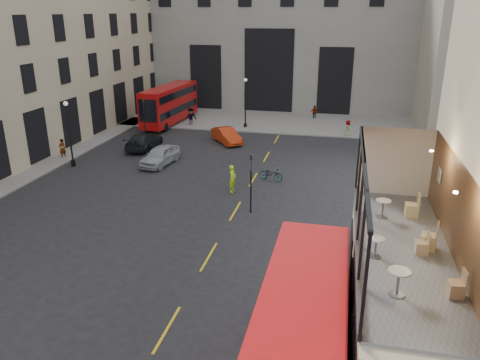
% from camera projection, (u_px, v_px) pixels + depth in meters
% --- Properties ---
extents(ground, '(140.00, 140.00, 0.00)m').
position_uv_depth(ground, '(215.00, 336.00, 18.27)').
color(ground, black).
rests_on(ground, ground).
extents(host_frontage, '(3.00, 11.00, 4.50)m').
position_uv_depth(host_frontage, '(395.00, 309.00, 16.17)').
color(host_frontage, '#C6B695').
rests_on(host_frontage, ground).
extents(cafe_floor, '(3.00, 10.00, 0.10)m').
position_uv_depth(cafe_floor, '(403.00, 251.00, 15.39)').
color(cafe_floor, slate).
rests_on(cafe_floor, host_frontage).
extents(gateway, '(35.00, 10.60, 18.00)m').
position_uv_depth(gateway, '(276.00, 32.00, 60.11)').
color(gateway, gray).
rests_on(gateway, ground).
extents(pavement_far, '(40.00, 12.00, 0.12)m').
position_uv_depth(pavement_far, '(252.00, 120.00, 54.34)').
color(pavement_far, slate).
rests_on(pavement_far, ground).
extents(traffic_light_near, '(0.16, 0.20, 3.80)m').
position_uv_depth(traffic_light_near, '(251.00, 176.00, 28.66)').
color(traffic_light_near, black).
rests_on(traffic_light_near, ground).
extents(traffic_light_far, '(0.16, 0.20, 3.80)m').
position_uv_depth(traffic_light_far, '(144.00, 113.00, 46.20)').
color(traffic_light_far, black).
rests_on(traffic_light_far, ground).
extents(street_lamp_a, '(0.36, 0.36, 5.33)m').
position_uv_depth(street_lamp_a, '(70.00, 138.00, 37.44)').
color(street_lamp_a, black).
rests_on(street_lamp_a, ground).
extents(street_lamp_b, '(0.36, 0.36, 5.33)m').
position_uv_depth(street_lamp_b, '(245.00, 106.00, 49.87)').
color(street_lamp_b, black).
rests_on(street_lamp_b, ground).
extents(bus_far, '(3.09, 10.60, 4.17)m').
position_uv_depth(bus_far, '(170.00, 103.00, 51.88)').
color(bus_far, '#A30B0B').
rests_on(bus_far, ground).
extents(car_a, '(2.42, 4.72, 1.54)m').
position_uv_depth(car_a, '(160.00, 156.00, 38.42)').
color(car_a, '#9A9EA2').
rests_on(car_a, ground).
extents(car_b, '(3.88, 4.37, 1.44)m').
position_uv_depth(car_b, '(226.00, 136.00, 44.77)').
color(car_b, '#B42C0B').
rests_on(car_b, ground).
extents(car_c, '(2.12, 5.12, 1.48)m').
position_uv_depth(car_c, '(144.00, 141.00, 42.91)').
color(car_c, black).
rests_on(car_c, ground).
extents(bicycle, '(1.95, 1.13, 0.97)m').
position_uv_depth(bicycle, '(271.00, 174.00, 34.97)').
color(bicycle, gray).
rests_on(bicycle, ground).
extents(cyclist, '(0.55, 0.76, 1.93)m').
position_uv_depth(cyclist, '(232.00, 179.00, 32.57)').
color(cyclist, '#BDF019').
rests_on(cyclist, ground).
extents(pedestrian_a, '(1.01, 0.82, 1.95)m').
position_uv_depth(pedestrian_a, '(164.00, 112.00, 53.89)').
color(pedestrian_a, gray).
rests_on(pedestrian_a, ground).
extents(pedestrian_b, '(1.45, 1.24, 1.95)m').
position_uv_depth(pedestrian_b, '(191.00, 117.00, 51.39)').
color(pedestrian_b, gray).
rests_on(pedestrian_b, ground).
extents(pedestrian_c, '(1.02, 0.68, 1.61)m').
position_uv_depth(pedestrian_c, '(314.00, 112.00, 54.49)').
color(pedestrian_c, gray).
rests_on(pedestrian_c, ground).
extents(pedestrian_d, '(0.64, 0.88, 1.66)m').
position_uv_depth(pedestrian_d, '(348.00, 129.00, 46.94)').
color(pedestrian_d, gray).
rests_on(pedestrian_d, ground).
extents(pedestrian_e, '(0.61, 0.74, 1.74)m').
position_uv_depth(pedestrian_e, '(62.00, 149.00, 39.96)').
color(pedestrian_e, gray).
rests_on(pedestrian_e, ground).
extents(cafe_table_near, '(0.61, 0.61, 0.76)m').
position_uv_depth(cafe_table_near, '(398.00, 279.00, 12.73)').
color(cafe_table_near, beige).
rests_on(cafe_table_near, cafe_floor).
extents(cafe_table_mid, '(0.53, 0.53, 0.66)m').
position_uv_depth(cafe_table_mid, '(376.00, 244.00, 14.76)').
color(cafe_table_mid, beige).
rests_on(cafe_table_mid, cafe_floor).
extents(cafe_table_far, '(0.56, 0.56, 0.70)m').
position_uv_depth(cafe_table_far, '(383.00, 206.00, 17.59)').
color(cafe_table_far, beige).
rests_on(cafe_table_far, cafe_floor).
extents(cafe_chair_a, '(0.45, 0.45, 0.82)m').
position_uv_depth(cafe_chair_a, '(456.00, 288.00, 12.76)').
color(cafe_chair_a, tan).
rests_on(cafe_chair_a, cafe_floor).
extents(cafe_chair_b, '(0.58, 0.58, 0.97)m').
position_uv_depth(cafe_chair_b, '(429.00, 241.00, 15.30)').
color(cafe_chair_b, '#DABA7D').
rests_on(cafe_chair_b, cafe_floor).
extents(cafe_chair_c, '(0.40, 0.40, 0.79)m').
position_uv_depth(cafe_chair_c, '(422.00, 247.00, 15.01)').
color(cafe_chair_c, tan).
rests_on(cafe_chair_c, cafe_floor).
extents(cafe_chair_d, '(0.48, 0.48, 0.94)m').
position_uv_depth(cafe_chair_d, '(412.00, 209.00, 17.74)').
color(cafe_chair_d, tan).
rests_on(cafe_chair_d, cafe_floor).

